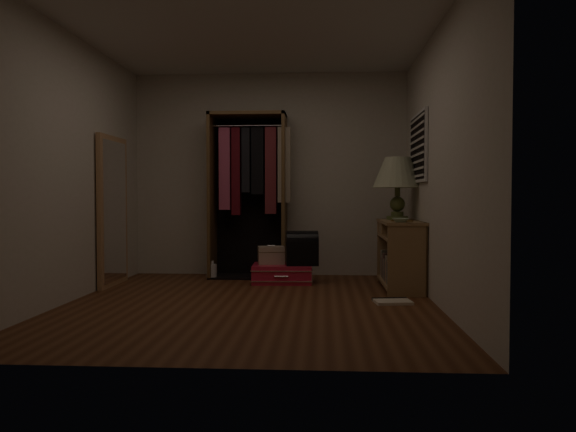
% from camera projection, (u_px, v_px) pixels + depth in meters
% --- Properties ---
extents(ground, '(4.00, 4.00, 0.00)m').
position_uv_depth(ground, '(250.00, 304.00, 5.31)').
color(ground, '#522B17').
rests_on(ground, ground).
extents(room_walls, '(3.52, 4.02, 2.60)m').
position_uv_depth(room_walls, '(258.00, 145.00, 5.29)').
color(room_walls, beige).
rests_on(room_walls, ground).
extents(console_bookshelf, '(0.42, 1.12, 0.75)m').
position_uv_depth(console_bookshelf, '(399.00, 253.00, 6.24)').
color(console_bookshelf, '#936E47').
rests_on(console_bookshelf, ground).
extents(open_wardrobe, '(1.01, 0.50, 2.05)m').
position_uv_depth(open_wardrobe, '(252.00, 181.00, 7.04)').
color(open_wardrobe, brown).
rests_on(open_wardrobe, ground).
extents(floor_mirror, '(0.06, 0.80, 1.70)m').
position_uv_depth(floor_mirror, '(113.00, 211.00, 6.38)').
color(floor_mirror, tan).
rests_on(floor_mirror, ground).
extents(pink_suitcase, '(0.73, 0.54, 0.22)m').
position_uv_depth(pink_suitcase, '(282.00, 273.00, 6.61)').
color(pink_suitcase, red).
rests_on(pink_suitcase, ground).
extents(train_case, '(0.34, 0.27, 0.22)m').
position_uv_depth(train_case, '(271.00, 255.00, 6.64)').
color(train_case, tan).
rests_on(train_case, pink_suitcase).
extents(black_bag, '(0.40, 0.28, 0.40)m').
position_uv_depth(black_bag, '(302.00, 247.00, 6.53)').
color(black_bag, black).
rests_on(black_bag, pink_suitcase).
extents(table_lamp, '(0.60, 0.60, 0.72)m').
position_uv_depth(table_lamp, '(398.00, 174.00, 6.43)').
color(table_lamp, '#475629').
rests_on(table_lamp, console_bookshelf).
extents(brass_tray, '(0.30, 0.30, 0.01)m').
position_uv_depth(brass_tray, '(402.00, 220.00, 6.05)').
color(brass_tray, olive).
rests_on(brass_tray, console_bookshelf).
extents(ceramic_bowl, '(0.21, 0.21, 0.04)m').
position_uv_depth(ceramic_bowl, '(401.00, 220.00, 5.80)').
color(ceramic_bowl, '#A3C3A9').
rests_on(ceramic_bowl, console_bookshelf).
extents(white_jug, '(0.14, 0.14, 0.22)m').
position_uv_depth(white_jug, '(212.00, 271.00, 6.94)').
color(white_jug, silver).
rests_on(white_jug, ground).
extents(floor_book, '(0.38, 0.32, 0.03)m').
position_uv_depth(floor_book, '(392.00, 301.00, 5.36)').
color(floor_book, beige).
rests_on(floor_book, ground).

